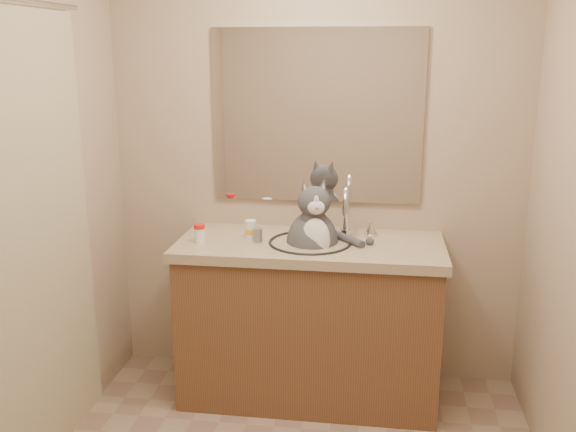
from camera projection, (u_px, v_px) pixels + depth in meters
The scene contains 8 objects.
room at pixel (281, 226), 2.22m from camera, with size 2.22×2.52×2.42m.
vanity at pixel (310, 316), 3.33m from camera, with size 1.34×0.59×1.12m.
mirror at pixel (317, 116), 3.34m from camera, with size 1.10×0.02×0.90m, color white.
shower_curtain at pixel (19, 250), 2.50m from camera, with size 0.02×1.30×1.93m.
cat at pixel (313, 240), 3.22m from camera, with size 0.43×0.35×0.53m.
pill_bottle_redcap at pixel (200, 233), 3.20m from camera, with size 0.06×0.06×0.09m.
pill_bottle_orange at pixel (251, 230), 3.27m from camera, with size 0.07×0.07×0.10m.
grey_canister at pixel (258, 235), 3.22m from camera, with size 0.05×0.05×0.07m.
Camera 1 is at (0.32, -2.11, 1.79)m, focal length 40.00 mm.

